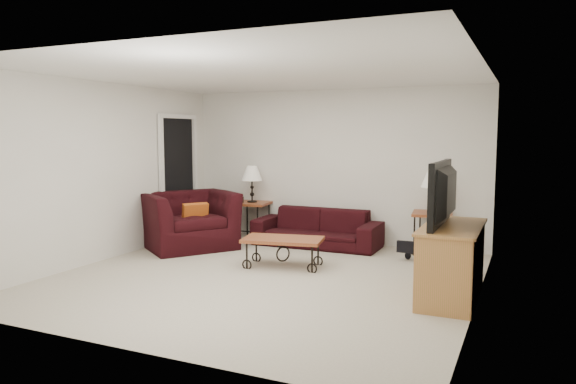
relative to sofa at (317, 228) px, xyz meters
The scene contains 20 objects.
ground 2.04m from the sofa, 87.39° to the right, with size 5.00×5.00×0.00m, color beige.
wall_back 1.07m from the sofa, 79.14° to the left, with size 5.00×0.02×2.50m, color white.
wall_front 4.62m from the sofa, 88.83° to the right, with size 5.00×0.02×2.50m, color white.
wall_left 3.29m from the sofa, 140.01° to the right, with size 0.02×5.00×2.50m, color white.
wall_right 3.42m from the sofa, 37.93° to the right, with size 0.02×5.00×2.50m, color white.
ceiling 2.99m from the sofa, 87.39° to the right, with size 5.00×5.00×0.00m, color white.
doorway 2.51m from the sofa, behind, with size 0.08×0.94×2.04m, color black.
sofa is the anchor object (origin of this frame).
side_table_left 1.27m from the sofa, behind, with size 0.57×0.57×0.62m, color brown.
side_table_right 1.77m from the sofa, ahead, with size 0.57×0.57×0.62m, color brown.
lamp_left 1.42m from the sofa, behind, with size 0.35×0.35×0.62m, color black, non-canonical shape.
lamp_right 1.88m from the sofa, ahead, with size 0.35×0.35×0.62m, color black, non-canonical shape.
photo_frame_left 1.46m from the sofa, behind, with size 0.12×0.02×0.10m, color black.
photo_frame_right 1.95m from the sofa, ahead, with size 0.12×0.02×0.10m, color black.
coffee_table 1.45m from the sofa, 87.05° to the right, with size 1.05×0.57×0.39m, color brown.
armchair 2.02m from the sofa, 152.31° to the right, with size 1.34×1.17×0.87m, color black.
throw_pillow 1.92m from the sofa, 148.88° to the right, with size 0.39×0.10×0.39m, color #C25F18.
tv_stand 3.04m from the sofa, 40.25° to the right, with size 0.56×1.33×0.80m, color #B26E42.
television 3.15m from the sofa, 40.50° to the right, with size 1.20×0.16×0.69m, color black.
backpack 1.55m from the sofa, 12.21° to the right, with size 0.39×0.30×0.51m, color black.
Camera 1 is at (2.96, -5.86, 1.77)m, focal length 33.57 mm.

